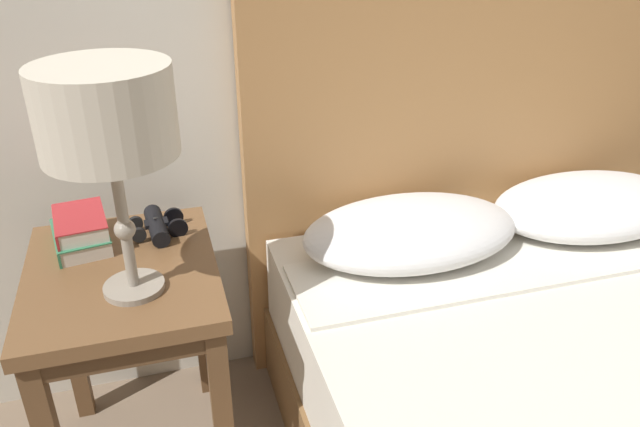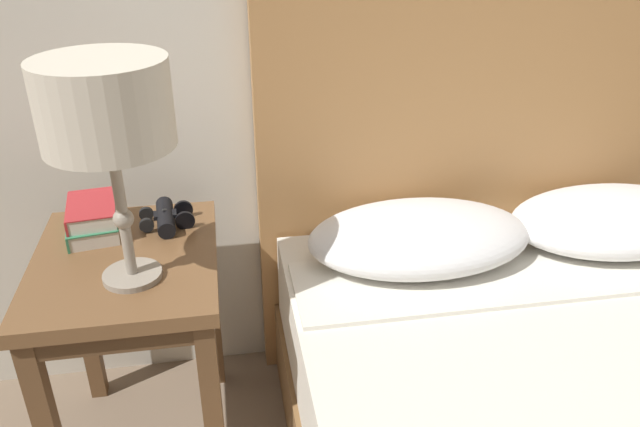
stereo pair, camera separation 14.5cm
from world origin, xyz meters
name	(u,v)px [view 2 (the right image)]	position (x,y,z in m)	size (l,w,h in m)	color
nightstand	(130,291)	(-0.70, 0.65, 0.51)	(0.43, 0.53, 0.61)	brown
table_lamp	(105,110)	(-0.67, 0.56, 1.00)	(0.26, 0.26, 0.49)	gray
book_on_nightstand	(92,225)	(-0.79, 0.79, 0.63)	(0.15, 0.21, 0.04)	silver
book_stacked_on_top	(91,210)	(-0.78, 0.79, 0.67)	(0.14, 0.19, 0.04)	silver
binoculars_pair	(166,217)	(-0.61, 0.80, 0.63)	(0.14, 0.16, 0.05)	black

